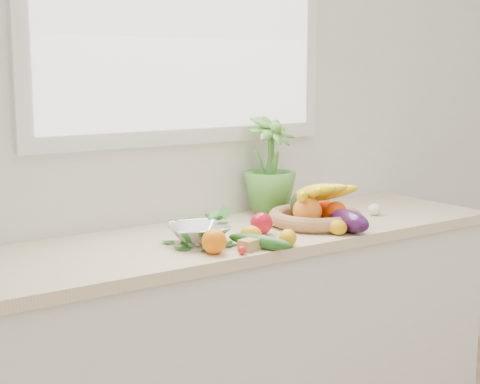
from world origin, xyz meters
TOP-DOWN VIEW (x-y plane):
  - back_wall at (0.00, 2.25)m, footprint 4.50×0.02m
  - counter_cabinet at (0.00, 1.95)m, footprint 2.20×0.58m
  - countertop at (0.00, 1.95)m, footprint 2.24×0.62m
  - orange_loose at (-0.19, 1.73)m, footprint 0.08×0.08m
  - lemon_a at (0.32, 1.70)m, footprint 0.08×0.08m
  - lemon_b at (0.06, 1.67)m, footprint 0.09×0.09m
  - lemon_c at (-0.01, 1.78)m, footprint 0.09×0.10m
  - apple at (0.10, 1.86)m, footprint 0.10×0.10m
  - ginger at (-0.05, 1.71)m, footprint 0.12×0.08m
  - garlic_a at (0.21, 1.95)m, footprint 0.05×0.05m
  - garlic_b at (0.68, 1.88)m, footprint 0.07×0.07m
  - garlic_c at (0.47, 1.81)m, footprint 0.06×0.06m
  - eggplant at (0.38, 1.71)m, footprint 0.10×0.21m
  - cucumber at (-0.03, 1.71)m, footprint 0.13×0.25m
  - radish at (-0.12, 1.67)m, footprint 0.03×0.03m
  - potted_herb at (0.35, 2.14)m, footprint 0.26×0.26m
  - fruit_basket at (0.36, 1.87)m, footprint 0.36×0.36m
  - colander_with_spinach at (-0.16, 1.87)m, footprint 0.26×0.26m

SIDE VIEW (x-z plane):
  - counter_cabinet at x=0.00m, z-range 0.00..0.86m
  - countertop at x=0.00m, z-range 0.86..0.90m
  - radish at x=-0.12m, z-range 0.90..0.93m
  - ginger at x=-0.05m, z-range 0.90..0.94m
  - garlic_a at x=0.21m, z-range 0.90..0.94m
  - garlic_c at x=0.47m, z-range 0.90..0.94m
  - cucumber at x=-0.03m, z-range 0.90..0.95m
  - garlic_b at x=0.68m, z-range 0.90..0.95m
  - lemon_a at x=0.32m, z-range 0.90..0.96m
  - lemon_b at x=0.06m, z-range 0.90..0.96m
  - lemon_c at x=-0.01m, z-range 0.90..0.96m
  - orange_loose at x=-0.19m, z-range 0.90..0.98m
  - apple at x=0.10m, z-range 0.90..0.98m
  - eggplant at x=0.38m, z-range 0.90..0.98m
  - fruit_basket at x=0.36m, z-range 0.86..1.04m
  - colander_with_spinach at x=-0.16m, z-range 0.90..1.01m
  - potted_herb at x=0.35m, z-range 0.92..1.30m
  - back_wall at x=0.00m, z-range 0.00..2.70m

